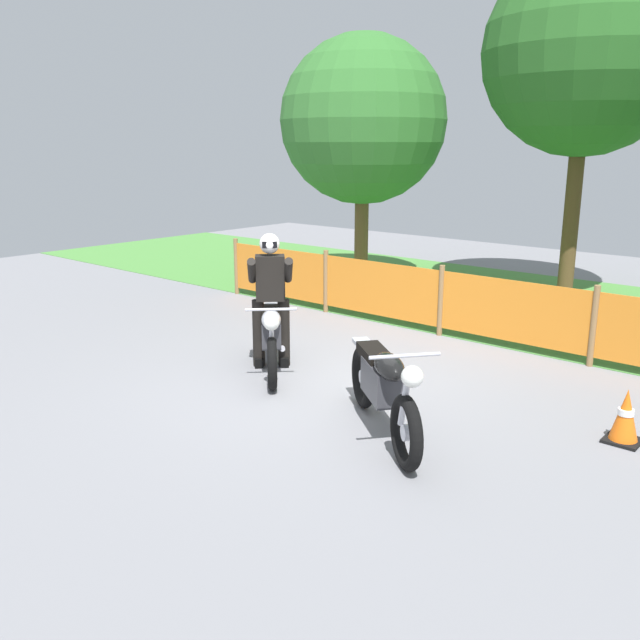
{
  "coord_description": "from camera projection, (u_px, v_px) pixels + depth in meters",
  "views": [
    {
      "loc": [
        4.93,
        -5.91,
        2.73
      ],
      "look_at": [
        0.34,
        -0.57,
        0.9
      ],
      "focal_mm": 37.83,
      "sensor_mm": 36.0,
      "label": 1
    }
  ],
  "objects": [
    {
      "name": "grass_verge",
      "position": [
        521.0,
        302.0,
        12.05
      ],
      "size": [
        24.0,
        5.6,
        0.01
      ],
      "primitive_type": "cube",
      "color": "#4C8C3D",
      "rests_on": "ground"
    },
    {
      "name": "motorcycle_trailing",
      "position": [
        272.0,
        335.0,
        8.31
      ],
      "size": [
        1.49,
        1.48,
        0.94
      ],
      "rotation": [
        0.0,
        0.0,
        -0.78
      ],
      "color": "black",
      "rests_on": "ground"
    },
    {
      "name": "tree_leftmost",
      "position": [
        363.0,
        121.0,
        13.14
      ],
      "size": [
        3.25,
        3.25,
        4.83
      ],
      "color": "brown",
      "rests_on": "ground"
    },
    {
      "name": "motorcycle_lead",
      "position": [
        383.0,
        387.0,
        6.44
      ],
      "size": [
        1.75,
        1.42,
        1.01
      ],
      "rotation": [
        0.0,
        0.0,
        -0.67
      ],
      "color": "black",
      "rests_on": "ground"
    },
    {
      "name": "rider_trailing",
      "position": [
        270.0,
        293.0,
        8.39
      ],
      "size": [
        0.77,
        0.76,
        1.69
      ],
      "rotation": [
        0.0,
        0.0,
        -0.78
      ],
      "color": "black",
      "rests_on": "ground"
    },
    {
      "name": "ground",
      "position": [
        330.0,
        379.0,
        8.14
      ],
      "size": [
        24.0,
        24.0,
        0.02
      ],
      "primitive_type": "cube",
      "color": "gray"
    },
    {
      "name": "barrier_fence",
      "position": [
        441.0,
        300.0,
        9.86
      ],
      "size": [
        8.91,
        0.08,
        1.05
      ],
      "color": "olive",
      "rests_on": "ground"
    },
    {
      "name": "traffic_cone",
      "position": [
        625.0,
        416.0,
        6.33
      ],
      "size": [
        0.32,
        0.32,
        0.53
      ],
      "color": "black",
      "rests_on": "ground"
    },
    {
      "name": "tree_near_left",
      "position": [
        587.0,
        52.0,
        11.48
      ],
      "size": [
        3.54,
        3.54,
        6.05
      ],
      "color": "brown",
      "rests_on": "ground"
    }
  ]
}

